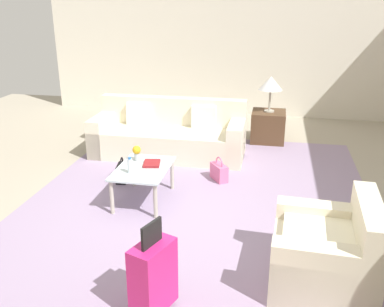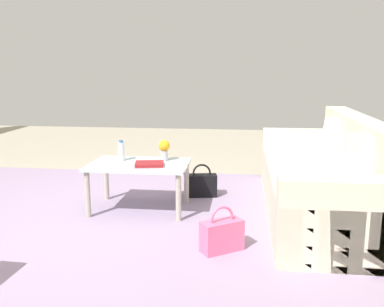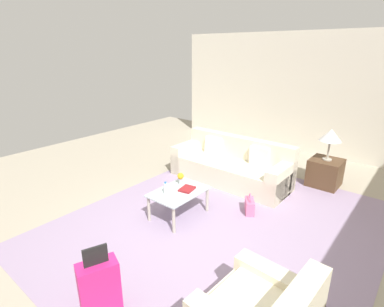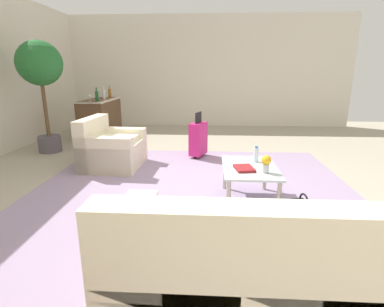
% 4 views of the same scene
% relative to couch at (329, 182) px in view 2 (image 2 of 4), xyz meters
% --- Properties ---
extents(ground_plane, '(12.00, 12.00, 0.00)m').
position_rel_couch_xyz_m(ground_plane, '(2.20, 0.60, -0.31)').
color(ground_plane, '#A89E89').
extents(area_rug, '(5.20, 4.40, 0.01)m').
position_rel_couch_xyz_m(area_rug, '(1.60, 0.80, -0.30)').
color(area_rug, '#9984A3').
rests_on(area_rug, ground).
extents(couch, '(0.95, 2.49, 0.91)m').
position_rel_couch_xyz_m(couch, '(0.00, 0.00, 0.00)').
color(couch, beige).
rests_on(couch, ground).
extents(coffee_table, '(0.94, 0.65, 0.46)m').
position_rel_couch_xyz_m(coffee_table, '(1.80, 0.10, 0.09)').
color(coffee_table, silver).
rests_on(coffee_table, ground).
extents(water_bottle, '(0.06, 0.06, 0.20)m').
position_rel_couch_xyz_m(water_bottle, '(2.00, -0.00, 0.25)').
color(water_bottle, silver).
rests_on(water_bottle, coffee_table).
extents(coffee_table_book, '(0.30, 0.25, 0.03)m').
position_rel_couch_xyz_m(coffee_table_book, '(1.68, 0.18, 0.17)').
color(coffee_table_book, maroon).
rests_on(coffee_table_book, coffee_table).
extents(flower_vase, '(0.11, 0.11, 0.21)m').
position_rel_couch_xyz_m(flower_vase, '(1.58, -0.05, 0.28)').
color(flower_vase, '#B2B7BC').
rests_on(flower_vase, coffee_table).
extents(handbag_pink, '(0.34, 0.30, 0.36)m').
position_rel_couch_xyz_m(handbag_pink, '(0.96, 0.97, -0.18)').
color(handbag_pink, pink).
rests_on(handbag_pink, ground).
extents(handbag_black, '(0.34, 0.19, 0.36)m').
position_rel_couch_xyz_m(handbag_black, '(1.24, -0.40, -0.18)').
color(handbag_black, black).
rests_on(handbag_black, ground).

